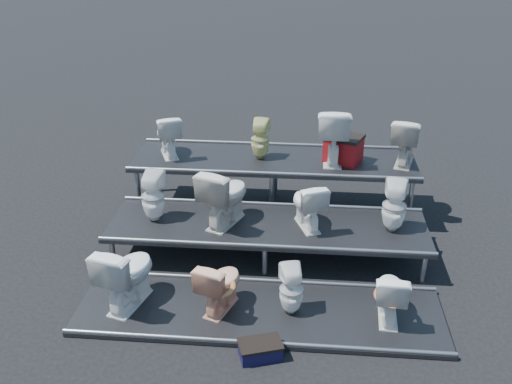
# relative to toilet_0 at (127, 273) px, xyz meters

# --- Properties ---
(ground) EXTENTS (80.00, 80.00, 0.00)m
(ground) POSITION_rel_toilet_0_xyz_m (1.52, 1.30, -0.47)
(ground) COLOR black
(ground) RESTS_ON ground
(tier_front) EXTENTS (4.20, 1.20, 0.06)m
(tier_front) POSITION_rel_toilet_0_xyz_m (1.52, 0.00, -0.44)
(tier_front) COLOR black
(tier_front) RESTS_ON ground
(tier_mid) EXTENTS (4.20, 1.20, 0.46)m
(tier_mid) POSITION_rel_toilet_0_xyz_m (1.52, 1.30, -0.24)
(tier_mid) COLOR black
(tier_mid) RESTS_ON ground
(tier_back) EXTENTS (4.20, 1.20, 0.86)m
(tier_back) POSITION_rel_toilet_0_xyz_m (1.52, 2.60, -0.04)
(tier_back) COLOR black
(tier_back) RESTS_ON ground
(toilet_0) EXTENTS (0.65, 0.89, 0.81)m
(toilet_0) POSITION_rel_toilet_0_xyz_m (0.00, 0.00, 0.00)
(toilet_0) COLOR white
(toilet_0) RESTS_ON tier_front
(toilet_1) EXTENTS (0.57, 0.73, 0.65)m
(toilet_1) POSITION_rel_toilet_0_xyz_m (1.07, 0.00, -0.08)
(toilet_1) COLOR #E9A784
(toilet_1) RESTS_ON tier_front
(toilet_2) EXTENTS (0.33, 0.33, 0.60)m
(toilet_2) POSITION_rel_toilet_0_xyz_m (1.88, 0.00, -0.11)
(toilet_2) COLOR white
(toilet_2) RESTS_ON tier_front
(toilet_3) EXTENTS (0.40, 0.65, 0.64)m
(toilet_3) POSITION_rel_toilet_0_xyz_m (2.97, 0.00, -0.09)
(toilet_3) COLOR white
(toilet_3) RESTS_ON tier_front
(toilet_4) EXTENTS (0.34, 0.35, 0.68)m
(toilet_4) POSITION_rel_toilet_0_xyz_m (0.00, 1.30, 0.34)
(toilet_4) COLOR white
(toilet_4) RESTS_ON tier_mid
(toilet_5) EXTENTS (0.72, 0.90, 0.81)m
(toilet_5) POSITION_rel_toilet_0_xyz_m (0.96, 1.30, 0.40)
(toilet_5) COLOR beige
(toilet_5) RESTS_ON tier_mid
(toilet_6) EXTENTS (0.56, 0.72, 0.65)m
(toilet_6) POSITION_rel_toilet_0_xyz_m (2.04, 1.30, 0.32)
(toilet_6) COLOR white
(toilet_6) RESTS_ON tier_mid
(toilet_7) EXTENTS (0.36, 0.36, 0.69)m
(toilet_7) POSITION_rel_toilet_0_xyz_m (3.14, 1.30, 0.34)
(toilet_7) COLOR white
(toilet_7) RESTS_ON tier_mid
(toilet_8) EXTENTS (0.57, 0.72, 0.65)m
(toilet_8) POSITION_rel_toilet_0_xyz_m (-0.08, 2.60, 0.72)
(toilet_8) COLOR white
(toilet_8) RESTS_ON tier_back
(toilet_9) EXTENTS (0.30, 0.30, 0.60)m
(toilet_9) POSITION_rel_toilet_0_xyz_m (1.31, 2.60, 0.69)
(toilet_9) COLOR #CECE84
(toilet_9) RESTS_ON tier_back
(toilet_10) EXTENTS (0.47, 0.82, 0.83)m
(toilet_10) POSITION_rel_toilet_0_xyz_m (2.37, 2.60, 0.81)
(toilet_10) COLOR white
(toilet_10) RESTS_ON tier_back
(toilet_11) EXTENTS (0.56, 0.77, 0.70)m
(toilet_11) POSITION_rel_toilet_0_xyz_m (3.43, 2.60, 0.75)
(toilet_11) COLOR beige
(toilet_11) RESTS_ON tier_back
(red_crate) EXTENTS (0.61, 0.56, 0.36)m
(red_crate) POSITION_rel_toilet_0_xyz_m (2.54, 2.58, 0.57)
(red_crate) COLOR maroon
(red_crate) RESTS_ON tier_back
(step_stool) EXTENTS (0.49, 0.38, 0.15)m
(step_stool) POSITION_rel_toilet_0_xyz_m (1.59, -0.70, -0.39)
(step_stool) COLOR black
(step_stool) RESTS_ON ground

